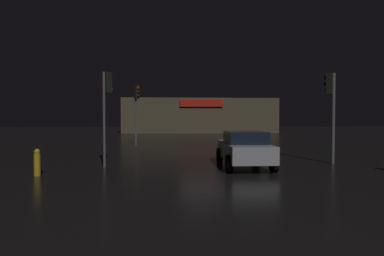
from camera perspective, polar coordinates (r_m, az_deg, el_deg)
name	(u,v)px	position (r m, az deg, el deg)	size (l,w,h in m)	color
ground_plane	(202,153)	(18.71, 1.78, -4.47)	(120.00, 120.00, 0.00)	black
store_building	(199,116)	(46.75, 1.27, 2.21)	(21.64, 7.09, 4.85)	brown
traffic_signal_main	(107,94)	(13.69, -15.00, 5.89)	(0.41, 0.43, 3.92)	#595B60
traffic_signal_opposite	(331,100)	(15.54, 23.57, 4.65)	(0.43, 0.42, 4.02)	#595B60
traffic_signal_cross_left	(137,102)	(24.21, -9.88, 4.54)	(0.41, 0.43, 4.46)	#595B60
car_near	(244,148)	(13.36, 9.33, -3.62)	(1.96, 4.04, 1.48)	#B7B7BF
fire_hydrant	(37,162)	(12.46, -25.94, -5.56)	(0.22, 0.22, 0.95)	gold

